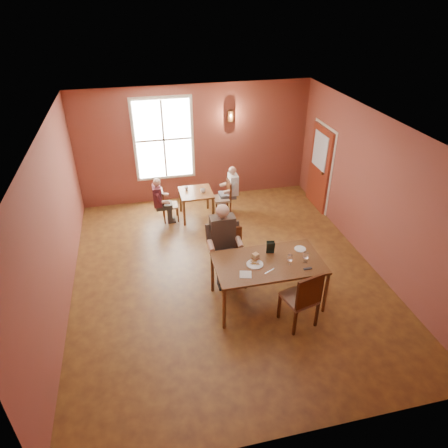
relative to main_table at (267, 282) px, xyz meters
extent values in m
cube|color=brown|center=(-0.53, 0.96, -0.44)|extent=(6.00, 7.00, 0.01)
cube|color=brown|center=(-0.53, 4.46, 1.06)|extent=(6.00, 0.04, 3.00)
cube|color=brown|center=(-0.53, -2.54, 1.06)|extent=(6.00, 0.04, 3.00)
cube|color=brown|center=(-3.53, 0.96, 1.06)|extent=(0.04, 7.00, 3.00)
cube|color=brown|center=(2.47, 0.96, 1.06)|extent=(0.04, 7.00, 3.00)
cube|color=white|center=(-0.53, 0.96, 2.56)|extent=(6.00, 7.00, 0.04)
cube|color=white|center=(-1.33, 4.41, 1.26)|extent=(1.36, 0.10, 1.96)
cube|color=maroon|center=(2.41, 3.26, 0.61)|extent=(0.12, 1.04, 2.10)
cylinder|color=brown|center=(0.37, 4.36, 1.76)|extent=(0.16, 0.16, 0.28)
cylinder|color=white|center=(-0.26, -0.03, 0.46)|extent=(0.38, 0.38, 0.04)
cube|color=tan|center=(-0.21, 0.10, 0.50)|extent=(0.13, 0.13, 0.12)
cube|color=black|center=(0.12, 0.26, 0.56)|extent=(0.15, 0.10, 0.24)
cube|color=white|center=(-0.07, -0.25, 0.45)|extent=(0.20, 0.12, 0.00)
cube|color=silver|center=(-0.49, -0.25, 0.45)|extent=(0.24, 0.24, 0.01)
cylinder|color=silver|center=(0.68, 0.24, 0.45)|extent=(0.24, 0.24, 0.02)
cube|color=#232427|center=(0.58, -0.34, 0.45)|extent=(0.15, 0.05, 0.02)
imported|color=silver|center=(-0.57, 3.29, 0.29)|extent=(0.13, 0.13, 0.09)
imported|color=silver|center=(-0.94, 3.51, 0.29)|extent=(0.11, 0.11, 0.09)
camera|label=1|loc=(-2.01, -5.28, 4.62)|focal=32.00mm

